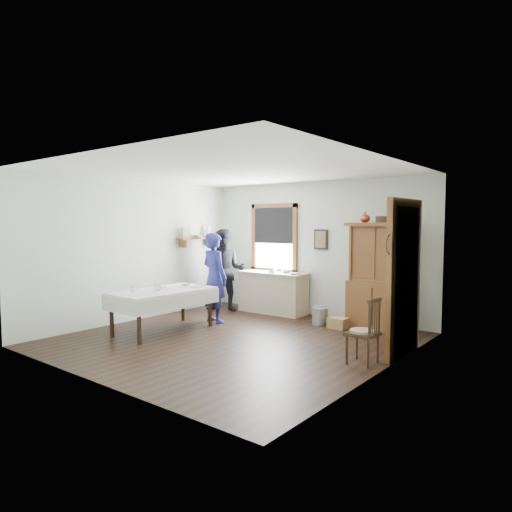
% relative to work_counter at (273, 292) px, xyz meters
% --- Properties ---
extents(room, '(5.01, 5.01, 2.70)m').
position_rel_work_counter_xyz_m(room, '(0.81, -2.17, 0.92)').
color(room, black).
rests_on(room, ground).
extents(window, '(1.18, 0.07, 1.48)m').
position_rel_work_counter_xyz_m(window, '(-0.19, 0.29, 1.20)').
color(window, white).
rests_on(window, room).
extents(doorway, '(0.09, 1.14, 2.22)m').
position_rel_work_counter_xyz_m(doorway, '(3.27, -1.32, 0.73)').
color(doorway, '#4B4136').
rests_on(doorway, room).
extents(wall_shelf, '(0.24, 1.00, 0.44)m').
position_rel_work_counter_xyz_m(wall_shelf, '(-1.56, -0.63, 1.14)').
color(wall_shelf, brown).
rests_on(wall_shelf, room).
extents(framed_picture, '(0.30, 0.04, 0.40)m').
position_rel_work_counter_xyz_m(framed_picture, '(0.96, 0.29, 1.12)').
color(framed_picture, black).
rests_on(framed_picture, room).
extents(rug_beater, '(0.01, 0.27, 0.27)m').
position_rel_work_counter_xyz_m(rug_beater, '(3.26, -1.87, 1.29)').
color(rug_beater, black).
rests_on(rug_beater, room).
extents(work_counter, '(1.51, 0.60, 0.86)m').
position_rel_work_counter_xyz_m(work_counter, '(0.00, 0.00, 0.00)').
color(work_counter, '#C6B189').
rests_on(work_counter, room).
extents(china_hutch, '(1.13, 0.58, 1.88)m').
position_rel_work_counter_xyz_m(china_hutch, '(2.30, 0.01, 0.51)').
color(china_hutch, brown).
rests_on(china_hutch, room).
extents(dining_table, '(1.00, 1.83, 0.72)m').
position_rel_work_counter_xyz_m(dining_table, '(-0.54, -2.49, -0.07)').
color(dining_table, white).
rests_on(dining_table, room).
extents(spindle_chair, '(0.44, 0.44, 0.89)m').
position_rel_work_counter_xyz_m(spindle_chair, '(2.98, -2.05, 0.02)').
color(spindle_chair, black).
rests_on(spindle_chair, room).
extents(pail, '(0.39, 0.39, 0.31)m').
position_rel_work_counter_xyz_m(pail, '(1.34, -0.36, -0.27)').
color(pail, '#9FA2A8').
rests_on(pail, room).
extents(wicker_basket, '(0.34, 0.25, 0.19)m').
position_rel_work_counter_xyz_m(wicker_basket, '(1.76, -0.44, -0.33)').
color(wicker_basket, '#AA804D').
rests_on(wicker_basket, room).
extents(woman_blue, '(0.63, 0.48, 1.57)m').
position_rel_work_counter_xyz_m(woman_blue, '(-0.33, -1.41, 0.36)').
color(woman_blue, navy).
rests_on(woman_blue, room).
extents(figure_dark, '(0.99, 0.93, 1.62)m').
position_rel_work_counter_xyz_m(figure_dark, '(-0.91, -0.47, 0.38)').
color(figure_dark, black).
rests_on(figure_dark, room).
extents(table_cup_a, '(0.17, 0.17, 0.11)m').
position_rel_work_counter_xyz_m(table_cup_a, '(-0.54, -2.60, 0.35)').
color(table_cup_a, white).
rests_on(table_cup_a, dining_table).
extents(table_cup_b, '(0.12, 0.12, 0.10)m').
position_rel_work_counter_xyz_m(table_cup_b, '(-0.76, -2.94, 0.35)').
color(table_cup_b, white).
rests_on(table_cup_b, dining_table).
extents(table_bowl, '(0.21, 0.21, 0.05)m').
position_rel_work_counter_xyz_m(table_bowl, '(-0.61, -1.89, 0.32)').
color(table_bowl, white).
rests_on(table_bowl, dining_table).
extents(counter_book, '(0.28, 0.28, 0.02)m').
position_rel_work_counter_xyz_m(counter_book, '(0.50, -0.11, 0.44)').
color(counter_book, '#74644D').
rests_on(counter_book, work_counter).
extents(counter_bowl, '(0.20, 0.20, 0.06)m').
position_rel_work_counter_xyz_m(counter_bowl, '(0.30, 0.05, 0.46)').
color(counter_bowl, white).
rests_on(counter_bowl, work_counter).
extents(shelf_bowl, '(0.22, 0.22, 0.05)m').
position_rel_work_counter_xyz_m(shelf_bowl, '(-1.56, -0.62, 1.17)').
color(shelf_bowl, white).
rests_on(shelf_bowl, wall_shelf).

